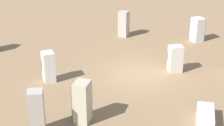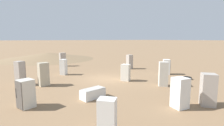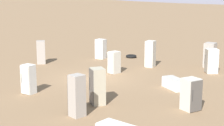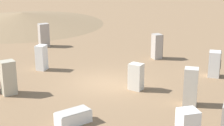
# 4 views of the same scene
# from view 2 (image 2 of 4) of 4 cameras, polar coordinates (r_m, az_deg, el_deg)

# --- Properties ---
(ground_plane) EXTENTS (1000.00, 1000.00, 0.00)m
(ground_plane) POSITION_cam_2_polar(r_m,az_deg,el_deg) (16.44, -2.29, -5.17)
(ground_plane) COLOR #846647
(dirt_mound) EXTENTS (16.70, 16.70, 1.20)m
(dirt_mound) POSITION_cam_2_polar(r_m,az_deg,el_deg) (34.49, -20.11, 2.22)
(dirt_mound) COLOR #7F6647
(dirt_mound) RESTS_ON ground_plane
(discarded_fridge_0) EXTENTS (0.85, 0.92, 1.49)m
(discarded_fridge_0) POSITION_cam_2_polar(r_m,az_deg,el_deg) (15.57, 4.44, -3.12)
(discarded_fridge_0) COLOR beige
(discarded_fridge_0) RESTS_ON ground_plane
(discarded_fridge_1) EXTENTS (0.80, 0.67, 1.83)m
(discarded_fridge_1) POSITION_cam_2_polar(r_m,az_deg,el_deg) (24.86, -15.86, 1.12)
(discarded_fridge_1) COLOR #A89E93
(discarded_fridge_1) RESTS_ON ground_plane
(discarded_fridge_2) EXTENTS (0.65, 0.66, 1.76)m
(discarded_fridge_2) POSITION_cam_2_polar(r_m,az_deg,el_deg) (21.84, 5.73, 0.39)
(discarded_fridge_2) COLOR #A89E93
(discarded_fridge_2) RESTS_ON ground_plane
(discarded_fridge_3) EXTENTS (0.83, 0.82, 1.94)m
(discarded_fridge_3) POSITION_cam_2_polar(r_m,az_deg,el_deg) (15.90, -27.80, -2.96)
(discarded_fridge_3) COLOR #A89E93
(discarded_fridge_3) RESTS_ON ground_plane
(discarded_fridge_4) EXTENTS (1.04, 1.04, 1.82)m
(discarded_fridge_4) POSITION_cam_2_polar(r_m,az_deg,el_deg) (11.16, 28.87, -7.65)
(discarded_fridge_4) COLOR #A89E93
(discarded_fridge_4) RESTS_ON ground_plane
(discarded_fridge_5) EXTENTS (0.80, 0.75, 1.85)m
(discarded_fridge_5) POSITION_cam_2_polar(r_m,az_deg,el_deg) (14.94, -21.48, -3.42)
(discarded_fridge_5) COLOR #B2A88E
(discarded_fridge_5) RESTS_ON ground_plane
(discarded_fridge_6) EXTENTS (0.99, 1.00, 1.58)m
(discarded_fridge_6) POSITION_cam_2_polar(r_m,az_deg,el_deg) (19.20, 17.38, -1.23)
(discarded_fridge_6) COLOR white
(discarded_fridge_6) RESTS_ON ground_plane
(discarded_fridge_7) EXTENTS (0.90, 0.90, 1.44)m
(discarded_fridge_7) POSITION_cam_2_polar(r_m,az_deg,el_deg) (7.12, -1.57, -16.98)
(discarded_fridge_7) COLOR white
(discarded_fridge_7) RESTS_ON ground_plane
(discarded_fridge_8) EXTENTS (0.84, 0.87, 1.66)m
(discarded_fridge_8) POSITION_cam_2_polar(r_m,az_deg,el_deg) (10.22, 21.29, -9.05)
(discarded_fridge_8) COLOR white
(discarded_fridge_8) RESTS_ON ground_plane
(discarded_fridge_10) EXTENTS (0.86, 0.86, 1.62)m
(discarded_fridge_10) POSITION_cam_2_polar(r_m,az_deg,el_deg) (18.83, -15.58, -1.27)
(discarded_fridge_10) COLOR white
(discarded_fridge_10) RESTS_ON ground_plane
(discarded_fridge_11) EXTENTS (0.90, 0.90, 1.93)m
(discarded_fridge_11) POSITION_cam_2_polar(r_m,az_deg,el_deg) (14.34, 16.39, -3.48)
(discarded_fridge_11) COLOR beige
(discarded_fridge_11) RESTS_ON ground_plane
(discarded_fridge_12) EXTENTS (0.95, 0.92, 1.55)m
(discarded_fridge_12) POSITION_cam_2_polar(r_m,az_deg,el_deg) (10.65, -26.33, -8.96)
(discarded_fridge_12) COLOR beige
(discarded_fridge_12) RESTS_ON ground_plane
(discarded_fridge_13) EXTENTS (1.67, 0.99, 0.62)m
(discarded_fridge_13) POSITION_cam_2_polar(r_m,az_deg,el_deg) (11.23, -6.28, -9.80)
(discarded_fridge_13) COLOR white
(discarded_fridge_13) RESTS_ON ground_plane
(scrap_tire) EXTENTS (0.88, 0.88, 0.21)m
(scrap_tire) POSITION_cam_2_polar(r_m,az_deg,el_deg) (17.73, 23.25, -4.50)
(scrap_tire) COLOR black
(scrap_tire) RESTS_ON ground_plane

